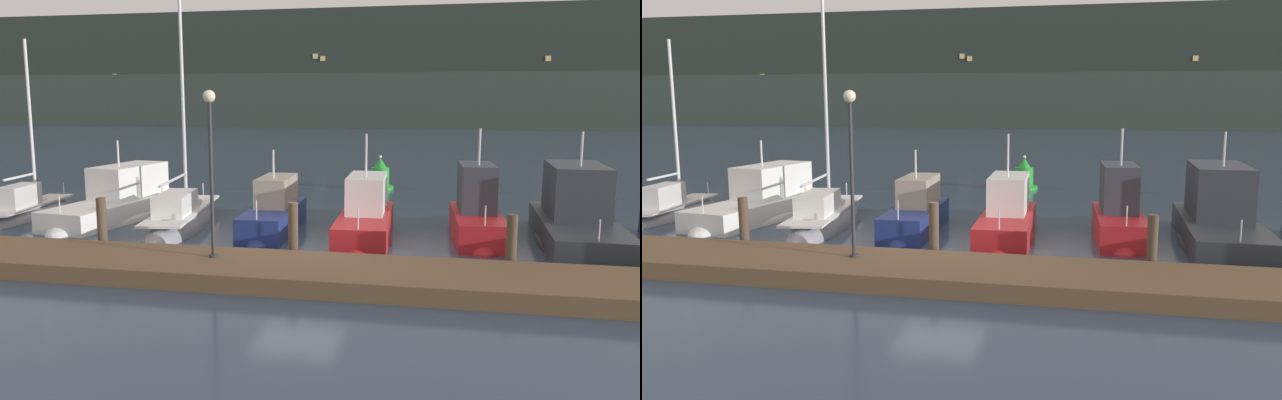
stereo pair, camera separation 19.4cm
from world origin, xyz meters
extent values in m
plane|color=#2D3D51|center=(0.00, 0.00, 0.00)|extent=(400.00, 400.00, 0.00)
cube|color=brown|center=(0.00, -2.14, 0.23)|extent=(29.71, 2.80, 0.45)
cylinder|color=#4C3D2D|center=(-5.84, -0.49, 0.84)|extent=(0.28, 0.28, 1.68)
cylinder|color=#4C3D2D|center=(0.00, -0.49, 0.87)|extent=(0.28, 0.28, 1.73)
cylinder|color=#4C3D2D|center=(5.84, -0.49, 0.81)|extent=(0.28, 0.28, 1.61)
ellipsoid|color=gray|center=(-11.82, 4.34, 0.00)|extent=(2.07, 6.15, 1.10)
cube|color=silver|center=(-11.82, 4.34, 0.46)|extent=(1.74, 5.17, 0.08)
cube|color=silver|center=(-11.73, 3.62, 0.91)|extent=(1.03, 2.01, 0.83)
cylinder|color=silver|center=(-11.88, 4.82, 3.64)|extent=(0.12, 0.12, 6.36)
cylinder|color=silver|center=(-11.75, 3.76, 1.63)|extent=(0.35, 2.11, 0.09)
cylinder|color=silver|center=(-12.16, 7.09, 0.71)|extent=(0.04, 0.04, 0.50)
ellipsoid|color=white|center=(-8.16, 4.55, 0.00)|extent=(3.17, 7.59, 1.37)
cube|color=white|center=(-8.16, 4.55, 0.38)|extent=(2.90, 6.84, 0.76)
cube|color=silver|center=(-8.06, 5.28, 1.38)|extent=(1.92, 3.41, 1.25)
cube|color=black|center=(-7.86, 6.74, 1.57)|extent=(1.35, 0.43, 0.56)
cylinder|color=silver|center=(-8.14, 4.70, 2.50)|extent=(0.07, 0.07, 0.98)
cylinder|color=silver|center=(-8.57, 1.48, 1.06)|extent=(0.04, 0.04, 0.60)
ellipsoid|color=gray|center=(-5.23, 3.88, 0.00)|extent=(3.00, 7.81, 1.55)
cube|color=silver|center=(-5.23, 3.88, 0.57)|extent=(2.52, 6.56, 0.08)
cube|color=silver|center=(-5.07, 2.97, 0.97)|extent=(1.44, 2.58, 0.71)
cylinder|color=silver|center=(-5.33, 4.48, 4.72)|extent=(0.12, 0.12, 8.29)
cylinder|color=silver|center=(-5.04, 2.79, 1.81)|extent=(0.67, 3.39, 0.09)
cylinder|color=silver|center=(-5.82, 7.33, 0.82)|extent=(0.04, 0.04, 0.50)
ellipsoid|color=navy|center=(-1.67, 3.38, 0.00)|extent=(1.78, 5.29, 1.16)
cube|color=navy|center=(-1.67, 3.38, 0.43)|extent=(1.63, 4.77, 0.87)
cube|color=#A39984|center=(-1.69, 3.90, 1.37)|extent=(1.16, 2.34, 1.00)
cube|color=black|center=(-1.73, 4.95, 1.52)|extent=(0.95, 0.25, 0.45)
cylinder|color=silver|center=(-1.67, 3.49, 2.35)|extent=(0.07, 0.07, 0.96)
cylinder|color=silver|center=(-1.58, 1.18, 1.17)|extent=(0.04, 0.04, 0.60)
ellipsoid|color=red|center=(1.59, 2.81, 0.00)|extent=(2.02, 5.85, 1.33)
cube|color=red|center=(1.59, 2.81, 0.43)|extent=(1.85, 5.27, 0.87)
cube|color=silver|center=(1.56, 3.39, 1.46)|extent=(1.31, 2.59, 1.19)
cube|color=black|center=(1.51, 4.54, 1.64)|extent=(1.07, 0.29, 0.54)
cylinder|color=silver|center=(1.58, 2.93, 2.75)|extent=(0.07, 0.07, 1.39)
cylinder|color=silver|center=(1.70, 0.39, 1.17)|extent=(0.04, 0.04, 0.60)
ellipsoid|color=red|center=(5.16, 3.65, 0.00)|extent=(1.92, 5.05, 1.20)
cube|color=red|center=(5.16, 3.65, 0.44)|extent=(1.76, 4.55, 0.88)
cube|color=#333842|center=(5.13, 4.15, 1.66)|extent=(1.23, 2.25, 1.55)
cube|color=black|center=(5.07, 5.14, 1.89)|extent=(0.99, 0.35, 0.69)
cylinder|color=silver|center=(5.15, 3.75, 3.03)|extent=(0.07, 0.07, 1.19)
cylinder|color=silver|center=(5.28, 1.57, 1.18)|extent=(0.04, 0.04, 0.60)
ellipsoid|color=#2D3338|center=(8.22, 3.47, 0.00)|extent=(2.61, 7.42, 0.98)
cube|color=#2D3338|center=(8.22, 3.47, 0.41)|extent=(2.40, 6.68, 0.81)
cube|color=#333842|center=(8.24, 4.21, 1.64)|extent=(1.74, 3.28, 1.67)
cube|color=black|center=(8.27, 5.68, 1.90)|extent=(1.48, 0.34, 0.74)
cylinder|color=silver|center=(8.23, 3.62, 3.02)|extent=(0.07, 0.07, 1.07)
cylinder|color=silver|center=(8.16, 0.38, 1.11)|extent=(0.04, 0.04, 0.60)
cylinder|color=green|center=(0.84, 14.49, 0.08)|extent=(1.38, 1.38, 0.16)
cylinder|color=green|center=(0.84, 14.49, 0.63)|extent=(0.92, 0.92, 0.93)
cone|color=green|center=(0.84, 14.49, 1.34)|extent=(0.64, 0.64, 0.50)
sphere|color=#F9EAB7|center=(0.84, 14.49, 1.64)|extent=(0.16, 0.16, 0.16)
cylinder|color=#2D2D33|center=(-1.82, -1.88, 0.48)|extent=(0.24, 0.24, 0.06)
cylinder|color=#2D2D33|center=(-1.82, -1.88, 2.50)|extent=(0.10, 0.10, 3.97)
sphere|color=#F9EAB7|center=(-1.82, -1.88, 4.62)|extent=(0.32, 0.32, 0.32)
cube|color=#28332D|center=(0.00, 92.54, 9.44)|extent=(240.00, 16.00, 18.89)
cube|color=#333F39|center=(-18.37, 82.54, 4.18)|extent=(144.00, 10.00, 8.36)
cube|color=#F4DB8C|center=(-16.10, 84.49, 10.90)|extent=(0.80, 0.10, 0.80)
cube|color=#F4DB8C|center=(-53.18, 84.49, 8.36)|extent=(0.80, 0.10, 0.80)
cube|color=#F4DB8C|center=(18.72, 84.49, 10.50)|extent=(0.80, 0.10, 0.80)
cube|color=#F4DB8C|center=(-17.35, 84.49, 11.30)|extent=(0.80, 0.10, 0.80)
cube|color=#F4DB8C|center=(-2.39, 84.49, 7.55)|extent=(0.80, 0.10, 0.80)
camera|label=1|loc=(4.12, -16.95, 4.58)|focal=35.00mm
camera|label=2|loc=(4.31, -16.91, 4.58)|focal=35.00mm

